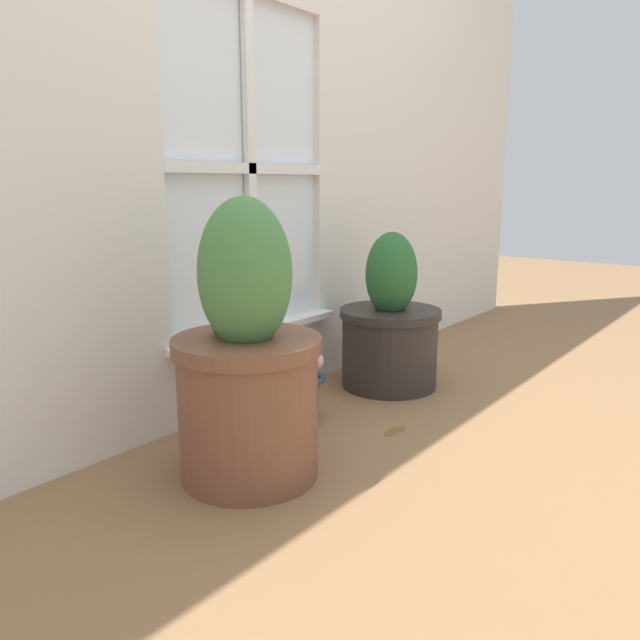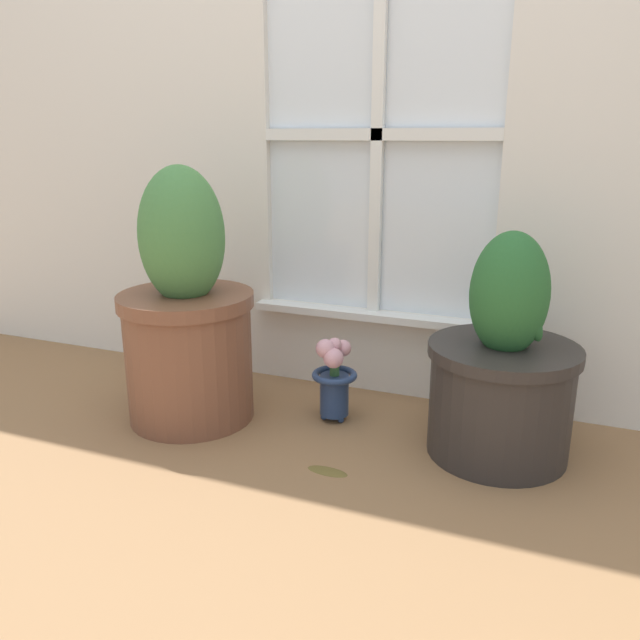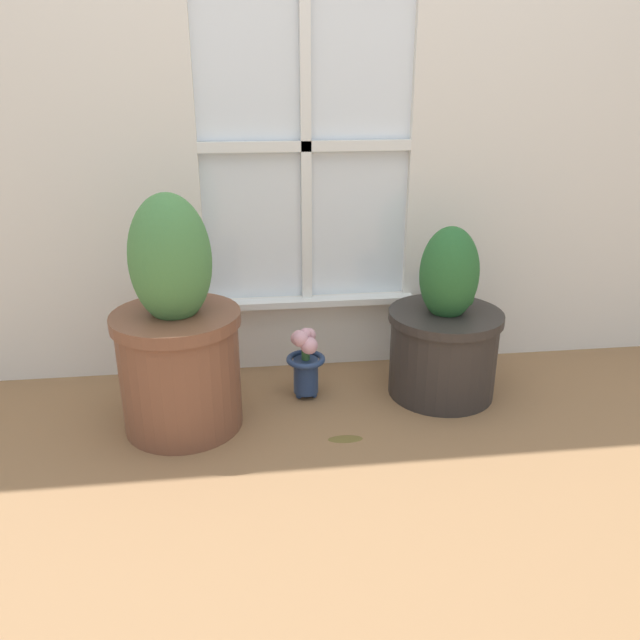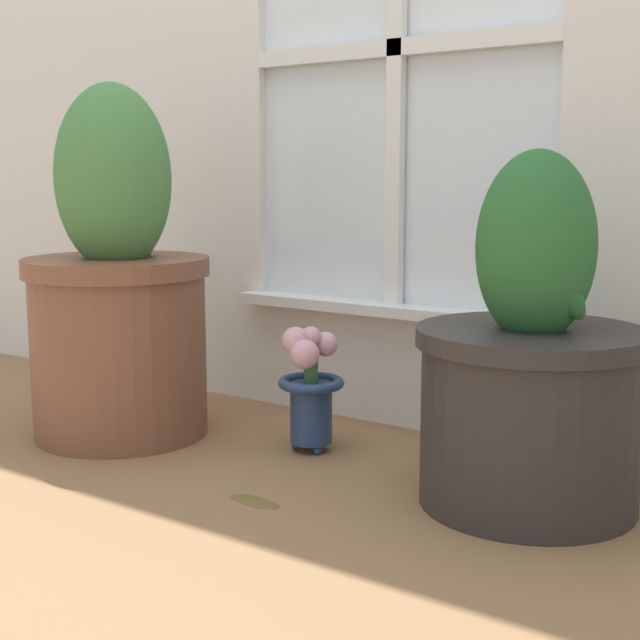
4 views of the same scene
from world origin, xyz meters
name	(u,v)px [view 1 (image 1 of 4)]	position (x,y,z in m)	size (l,w,h in m)	color
ground_plane	(391,439)	(0.00, 0.00, 0.00)	(10.00, 10.00, 0.00)	olive
wall_with_window	(244,32)	(0.00, 0.60, 1.27)	(4.40, 0.10, 2.50)	silver
potted_plant_left	(247,366)	(-0.45, 0.18, 0.31)	(0.40, 0.40, 0.75)	brown
potted_plant_right	(390,329)	(0.45, 0.29, 0.23)	(0.39, 0.39, 0.60)	#2D2826
flower_vase	(305,379)	(-0.04, 0.31, 0.14)	(0.14, 0.14, 0.26)	navy
fallen_leaf	(395,430)	(0.06, 0.02, 0.00)	(0.11, 0.05, 0.01)	brown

